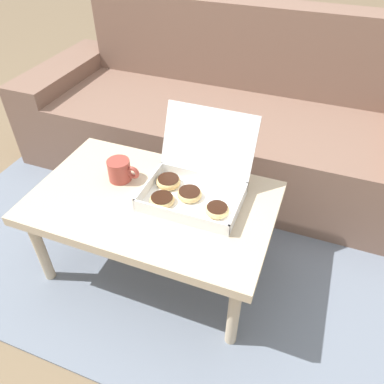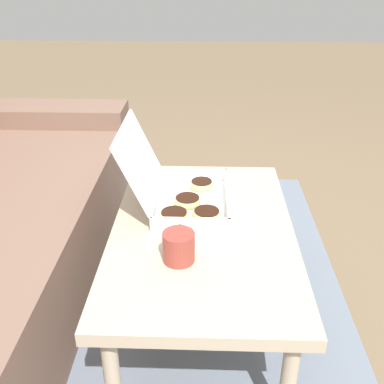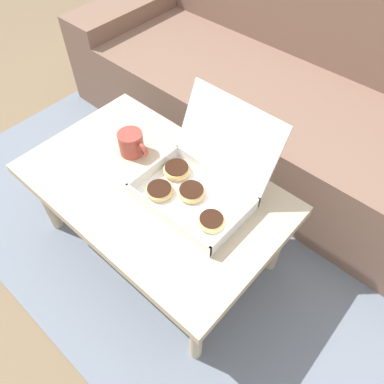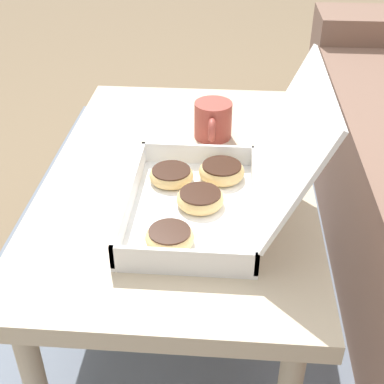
% 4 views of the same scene
% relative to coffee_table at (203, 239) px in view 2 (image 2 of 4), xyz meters
% --- Properties ---
extents(ground_plane, '(12.00, 12.00, 0.00)m').
position_rel_coffee_table_xyz_m(ground_plane, '(0.00, 0.07, -0.36)').
color(ground_plane, '#756047').
extents(area_rug, '(2.34, 1.85, 0.01)m').
position_rel_coffee_table_xyz_m(area_rug, '(0.00, 0.37, -0.36)').
color(area_rug, slate).
rests_on(area_rug, ground_plane).
extents(coffee_table, '(0.95, 0.59, 0.41)m').
position_rel_coffee_table_xyz_m(coffee_table, '(0.00, 0.00, 0.00)').
color(coffee_table, '#C6B293').
rests_on(coffee_table, ground_plane).
extents(pastry_box, '(0.37, 0.36, 0.29)m').
position_rel_coffee_table_xyz_m(pastry_box, '(0.14, 0.08, 0.10)').
color(pastry_box, white).
rests_on(pastry_box, coffee_table).
extents(coffee_mug, '(0.14, 0.09, 0.09)m').
position_rel_coffee_table_xyz_m(coffee_mug, '(-0.17, 0.07, 0.09)').
color(coffee_mug, '#993D33').
rests_on(coffee_mug, coffee_table).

